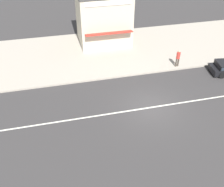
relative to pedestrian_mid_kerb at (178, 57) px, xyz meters
The scene contains 5 objects.
ground_plane 6.75m from the pedestrian_mid_kerb, 130.70° to the right, with size 160.00×160.00×0.00m, color #383535.
lane_centre_stripe 6.75m from the pedestrian_mid_kerb, 130.70° to the right, with size 50.40×0.14×0.01m, color silver.
kerb_strip 6.36m from the pedestrian_mid_kerb, 133.71° to the left, with size 68.00×10.00×0.15m, color #ADA393.
pedestrian_mid_kerb is the anchor object (origin of this frame).
shopfront_corner_warung 9.07m from the pedestrian_mid_kerb, 128.46° to the left, with size 5.35×5.57×5.40m.
Camera 1 is at (-6.46, -14.30, 12.74)m, focal length 42.00 mm.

